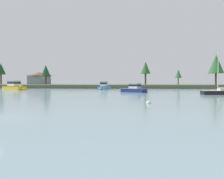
{
  "coord_description": "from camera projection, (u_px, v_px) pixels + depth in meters",
  "views": [
    {
      "loc": [
        10.19,
        -13.85,
        2.36
      ],
      "look_at": [
        5.89,
        30.74,
        0.97
      ],
      "focal_mm": 36.47,
      "sensor_mm": 36.0,
      "label": 1
    }
  ],
  "objects": [
    {
      "name": "mooring_buoy_white",
      "position": [
        149.0,
        103.0,
        25.5
      ],
      "size": [
        0.51,
        0.51,
        0.56
      ],
      "color": "white",
      "rests_on": "ground"
    },
    {
      "name": "shore_tree_far_right",
      "position": [
        1.0,
        69.0,
        113.38
      ],
      "size": [
        4.57,
        4.57,
        10.63
      ],
      "color": "brown",
      "rests_on": "far_shore_bank"
    },
    {
      "name": "shore_tree_center",
      "position": [
        46.0,
        71.0,
        109.56
      ],
      "size": [
        4.55,
        4.55,
        9.44
      ],
      "color": "brown",
      "rests_on": "far_shore_bank"
    },
    {
      "name": "far_shore_bank",
      "position": [
        113.0,
        86.0,
        108.86
      ],
      "size": [
        199.32,
        41.93,
        1.39
      ],
      "primitive_type": "cube",
      "color": "#4C563D",
      "rests_on": "ground"
    },
    {
      "name": "shore_tree_far_left",
      "position": [
        216.0,
        64.0,
        86.87
      ],
      "size": [
        5.8,
        5.8,
        11.62
      ],
      "color": "brown",
      "rests_on": "far_shore_bank"
    },
    {
      "name": "cruiser_skyblue",
      "position": [
        104.0,
        88.0,
        77.28
      ],
      "size": [
        3.86,
        9.2,
        5.35
      ],
      "color": "#669ECC",
      "rests_on": "ground"
    },
    {
      "name": "cruiser_navy",
      "position": [
        136.0,
        90.0,
        54.67
      ],
      "size": [
        7.25,
        5.91,
        4.36
      ],
      "color": "navy",
      "rests_on": "ground"
    },
    {
      "name": "sailboat_black",
      "position": [
        221.0,
        93.0,
        44.31
      ],
      "size": [
        7.44,
        2.75,
        10.25
      ],
      "color": "black",
      "rests_on": "ground"
    },
    {
      "name": "shore_tree_inland_c",
      "position": [
        178.0,
        74.0,
        107.43
      ],
      "size": [
        3.21,
        3.21,
        7.11
      ],
      "color": "brown",
      "rests_on": "far_shore_bank"
    },
    {
      "name": "cottage_behind_trees",
      "position": [
        39.0,
        78.0,
        123.1
      ],
      "size": [
        11.36,
        7.57,
        6.55
      ],
      "color": "gray",
      "rests_on": "far_shore_bank"
    },
    {
      "name": "dinghy_red",
      "position": [
        215.0,
        91.0,
        59.47
      ],
      "size": [
        3.32,
        2.4,
        0.51
      ],
      "color": "#B2231E",
      "rests_on": "ground"
    },
    {
      "name": "shore_tree_left",
      "position": [
        146.0,
        68.0,
        102.26
      ],
      "size": [
        4.41,
        4.41,
        10.35
      ],
      "color": "brown",
      "rests_on": "far_shore_bank"
    },
    {
      "name": "cruiser_yellow",
      "position": [
        16.0,
        88.0,
        71.64
      ],
      "size": [
        10.51,
        7.74,
        5.67
      ],
      "color": "gold",
      "rests_on": "ground"
    }
  ]
}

